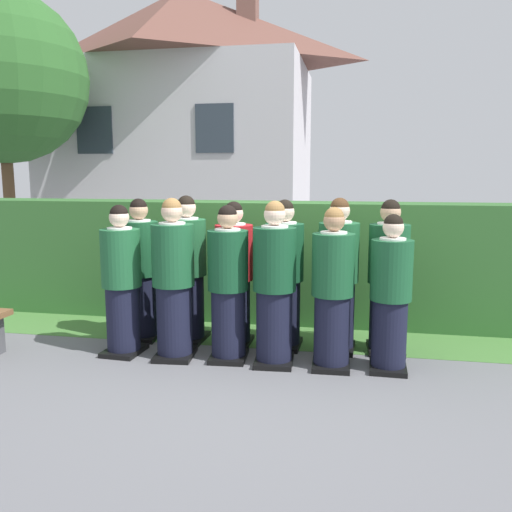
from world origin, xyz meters
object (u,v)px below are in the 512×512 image
(student_front_row_1, at_px, (174,283))
(student_in_red_blazer, at_px, (234,277))
(student_rear_row_3, at_px, (284,278))
(student_rear_row_4, at_px, (338,279))
(student_front_row_0, at_px, (122,284))
(student_front_row_3, at_px, (274,288))
(student_rear_row_0, at_px, (141,273))
(student_rear_row_1, at_px, (187,273))
(student_front_row_4, at_px, (333,293))
(student_front_row_5, at_px, (391,297))
(student_front_row_2, at_px, (228,287))
(student_rear_row_5, at_px, (388,280))

(student_front_row_1, distance_m, student_in_red_blazer, 0.74)
(student_rear_row_3, xyz_separation_m, student_rear_row_4, (0.58, -0.01, 0.01))
(student_front_row_0, distance_m, student_in_red_blazer, 1.21)
(student_front_row_0, bearing_deg, student_front_row_3, -0.13)
(student_rear_row_0, distance_m, student_rear_row_1, 0.55)
(student_front_row_3, bearing_deg, student_rear_row_1, 152.50)
(student_front_row_0, xyz_separation_m, student_rear_row_3, (1.65, 0.54, 0.02))
(student_front_row_4, height_order, student_rear_row_1, student_rear_row_1)
(student_front_row_0, bearing_deg, student_in_red_blazer, 25.76)
(student_front_row_1, xyz_separation_m, student_front_row_4, (1.62, 0.01, -0.04))
(student_rear_row_4, bearing_deg, student_front_row_1, -161.65)
(student_rear_row_1, relative_size, student_in_red_blazer, 1.04)
(student_front_row_3, bearing_deg, student_rear_row_3, 87.67)
(student_front_row_5, xyz_separation_m, student_rear_row_1, (-2.21, 0.53, 0.07))
(student_front_row_4, height_order, student_front_row_5, student_front_row_4)
(student_front_row_1, bearing_deg, student_front_row_5, 1.12)
(student_front_row_0, distance_m, student_rear_row_1, 0.78)
(student_rear_row_4, bearing_deg, student_front_row_4, -93.46)
(student_front_row_2, bearing_deg, student_front_row_0, -178.11)
(student_front_row_1, height_order, student_front_row_5, student_front_row_1)
(student_rear_row_0, bearing_deg, student_rear_row_1, 2.66)
(student_rear_row_0, distance_m, student_rear_row_5, 2.77)
(student_rear_row_4, bearing_deg, student_front_row_5, -44.23)
(student_front_row_0, xyz_separation_m, student_front_row_3, (1.62, -0.00, 0.03))
(student_front_row_2, relative_size, student_rear_row_4, 0.96)
(student_front_row_0, relative_size, student_in_red_blazer, 0.99)
(student_front_row_2, xyz_separation_m, student_front_row_5, (1.61, -0.01, -0.03))
(student_front_row_4, bearing_deg, student_rear_row_0, 166.37)
(student_front_row_4, bearing_deg, student_front_row_3, -179.72)
(student_front_row_2, xyz_separation_m, student_rear_row_5, (1.61, 0.55, 0.02))
(student_rear_row_5, bearing_deg, student_front_row_5, -90.32)
(student_rear_row_1, bearing_deg, student_rear_row_3, -0.91)
(student_front_row_0, relative_size, student_front_row_1, 0.95)
(student_front_row_3, relative_size, student_rear_row_3, 1.01)
(student_front_row_0, xyz_separation_m, student_front_row_4, (2.20, -0.00, 0.00))
(student_rear_row_0, height_order, student_rear_row_5, student_rear_row_5)
(student_rear_row_4, bearing_deg, student_front_row_0, -166.45)
(student_front_row_0, xyz_separation_m, student_rear_row_4, (2.23, 0.54, 0.03))
(student_front_row_0, distance_m, student_front_row_4, 2.20)
(student_in_red_blazer, xyz_separation_m, student_rear_row_4, (1.14, 0.01, 0.02))
(student_front_row_5, relative_size, student_rear_row_4, 0.92)
(student_front_row_2, height_order, student_rear_row_3, student_rear_row_3)
(student_in_red_blazer, distance_m, student_rear_row_4, 1.14)
(student_front_row_0, bearing_deg, student_front_row_5, 0.65)
(student_front_row_1, distance_m, student_rear_row_0, 0.80)
(student_rear_row_3, bearing_deg, student_rear_row_1, 179.09)
(student_front_row_3, bearing_deg, student_rear_row_0, 161.79)
(student_front_row_1, distance_m, student_front_row_3, 1.05)
(student_front_row_0, height_order, student_rear_row_4, student_rear_row_4)
(student_front_row_0, height_order, student_front_row_2, student_front_row_2)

